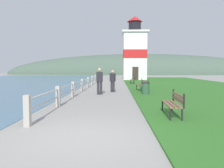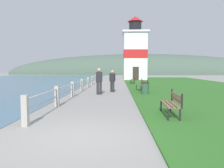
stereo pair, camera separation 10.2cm
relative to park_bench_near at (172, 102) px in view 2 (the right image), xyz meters
The scene contains 11 objects.
ground_plane 3.85m from the park_bench_near, 140.54° to the right, with size 160.00×160.00×0.00m, color gray.
grass_verge 13.15m from the park_bench_near, 67.91° to the left, with size 12.00×43.81×0.06m.
seawall_railing 11.51m from the park_bench_near, 114.31° to the left, with size 0.18×24.01×0.95m.
park_bench_near is the anchor object (origin of this frame).
park_bench_midway 8.60m from the park_bench_near, 90.70° to the left, with size 0.72×1.98×0.94m.
park_bench_far 17.13m from the park_bench_near, 90.78° to the left, with size 0.69×1.85×0.94m.
lighthouse 26.47m from the park_bench_near, 88.61° to the left, with size 3.96×3.96×9.73m.
person_strolling 8.64m from the park_bench_near, 106.02° to the left, with size 0.45×0.36×1.62m.
person_by_railing 7.48m from the park_bench_near, 115.59° to the left, with size 0.46×0.28×1.77m.
trash_bin 6.51m from the park_bench_near, 91.52° to the left, with size 0.54×0.54×0.84m.
distant_hillside 57.01m from the park_bench_near, 84.91° to the left, with size 80.00×16.00×12.00m.
Camera 2 is at (1.01, -5.39, 1.75)m, focal length 35.00 mm.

